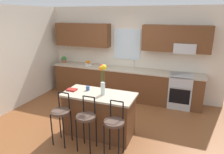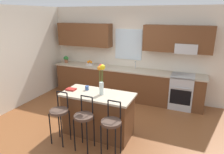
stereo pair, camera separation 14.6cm
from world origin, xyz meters
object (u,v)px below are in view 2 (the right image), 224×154
bar_stool_far (111,125)px  flower_vase (101,77)px  oven_range (181,91)px  kitchen_island (98,114)px  fruit_bowl_oranges (90,63)px  cookbook (71,89)px  potted_plant_small (66,59)px  mug_ceramic (87,88)px  bar_stool_middle (84,119)px  bar_stool_near (59,113)px

bar_stool_far → flower_vase: 0.98m
oven_range → kitchen_island: same height
fruit_bowl_oranges → cookbook: bearing=-71.5°
cookbook → fruit_bowl_oranges: size_ratio=0.83×
fruit_bowl_oranges → potted_plant_small: 0.90m
flower_vase → mug_ceramic: size_ratio=6.99×
mug_ceramic → fruit_bowl_oranges: bearing=117.2°
mug_ceramic → bar_stool_middle: bearing=-65.5°
mug_ceramic → flower_vase: bearing=-15.3°
flower_vase → potted_plant_small: bearing=137.9°
kitchen_island → bar_stool_near: (-0.55, -0.57, 0.17)m
mug_ceramic → bar_stool_near: bearing=-109.9°
kitchen_island → mug_ceramic: 0.60m
oven_range → mug_ceramic: (-1.82, -1.96, 0.51)m
kitchen_island → oven_range: bearing=53.8°
kitchen_island → bar_stool_middle: (0.00, -0.57, 0.17)m
bar_stool_near → bar_stool_middle: 0.55m
fruit_bowl_oranges → potted_plant_small: bearing=-179.8°
bar_stool_far → flower_vase: size_ratio=1.66×
kitchen_island → mug_ceramic: bearing=161.0°
bar_stool_far → potted_plant_small: 3.86m
oven_range → mug_ceramic: 2.72m
bar_stool_middle → potted_plant_small: bearing=129.9°
bar_stool_middle → potted_plant_small: potted_plant_small is taller
potted_plant_small → fruit_bowl_oranges: bearing=0.2°
bar_stool_far → cookbook: (-1.17, 0.54, 0.30)m
bar_stool_middle → fruit_bowl_oranges: (-1.33, 2.66, 0.34)m
bar_stool_middle → fruit_bowl_oranges: size_ratio=4.34×
cookbook → flower_vase: bearing=2.1°
oven_range → cookbook: 3.02m
bar_stool_far → bar_stool_near: bearing=180.0°
kitchen_island → bar_stool_middle: 0.59m
oven_range → bar_stool_near: size_ratio=0.88×
bar_stool_far → potted_plant_small: bearing=136.2°
flower_vase → oven_range: bearing=55.7°
flower_vase → mug_ceramic: flower_vase is taller
fruit_bowl_oranges → kitchen_island: bearing=-57.6°
flower_vase → potted_plant_small: 3.13m
flower_vase → potted_plant_small: flower_vase is taller
kitchen_island → bar_stool_near: size_ratio=1.43×
mug_ceramic → kitchen_island: bearing=-19.0°
bar_stool_near → fruit_bowl_oranges: bearing=106.3°
kitchen_island → flower_vase: (0.10, -0.00, 0.83)m
oven_range → kitchen_island: (-1.51, -2.07, 0.00)m
bar_stool_middle → potted_plant_small: size_ratio=4.59×
oven_range → kitchen_island: bearing=-126.2°
bar_stool_near → flower_vase: bearing=41.2°
bar_stool_far → flower_vase: flower_vase is taller
mug_ceramic → fruit_bowl_oranges: 2.24m
bar_stool_near → potted_plant_small: bearing=122.2°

